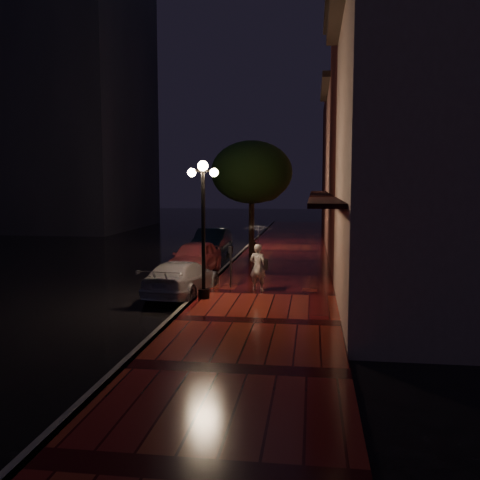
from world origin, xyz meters
The scene contains 15 objects.
ground centered at (0.00, 0.00, 0.00)m, with size 120.00×120.00×0.00m, color black.
sidewalk centered at (2.25, 0.00, 0.07)m, with size 4.50×60.00×0.15m, color #410B0D.
curb centered at (0.00, 0.00, 0.07)m, with size 0.25×60.00×0.15m, color #595451.
storefront_near centered at (7.00, -6.00, 4.25)m, with size 5.00×8.00×8.50m, color gray.
storefront_mid centered at (7.00, 2.00, 5.50)m, with size 5.00×8.00×11.00m, color #511914.
storefront_far centered at (7.00, 10.00, 4.50)m, with size 5.00×8.00×9.00m, color #8C5951.
storefront_extra centered at (7.00, 20.00, 5.00)m, with size 5.00×12.00×10.00m, color #511914.
streetlamp_near centered at (0.35, -5.00, 2.60)m, with size 0.96×0.36×4.31m.
streetlamp_far centered at (0.35, 9.00, 2.60)m, with size 0.96×0.36×4.31m.
street_tree centered at (0.61, 5.99, 4.24)m, with size 4.16×4.16×5.80m.
pink_car centered at (-1.14, 0.39, 0.69)m, with size 1.63×4.06×1.38m, color #D0565E.
navy_car centered at (-1.48, 5.95, 0.72)m, with size 1.52×4.35×1.43m, color black.
silver_car centered at (-0.60, -4.00, 0.60)m, with size 1.67×4.12×1.19m, color #98979E.
woman_with_umbrella centered at (1.92, -3.57, 1.64)m, with size 0.93×0.95×2.25m.
parking_meter centered at (0.92, -3.09, 1.02)m, with size 0.16×0.14×1.44m.
Camera 1 is at (3.73, -21.28, 3.74)m, focal length 40.00 mm.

